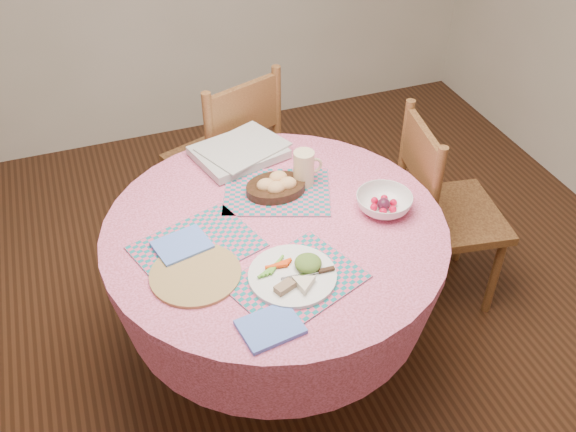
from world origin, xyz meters
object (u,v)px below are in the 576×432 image
at_px(chair_right, 442,209).
at_px(fruit_bowl, 384,203).
at_px(chair_back, 229,158).
at_px(bread_bowl, 276,186).
at_px(wicker_trivet, 195,274).
at_px(dining_table, 276,265).
at_px(dinner_plate, 295,274).
at_px(latte_mug, 304,168).

xyz_separation_m(chair_right, fruit_bowl, (-0.41, -0.20, 0.29)).
height_order(chair_back, bread_bowl, chair_back).
bearing_deg(wicker_trivet, fruit_bowl, 7.59).
distance_m(dining_table, chair_back, 0.83).
bearing_deg(chair_right, wicker_trivet, 113.86).
distance_m(chair_right, fruit_bowl, 0.54).
xyz_separation_m(bread_bowl, fruit_bowl, (0.34, -0.23, -0.00)).
xyz_separation_m(chair_back, dinner_plate, (-0.08, -1.10, 0.26)).
relative_size(chair_right, dinner_plate, 3.25).
bearing_deg(latte_mug, dining_table, -133.66).
bearing_deg(dining_table, fruit_bowl, -7.41).
distance_m(wicker_trivet, fruit_bowl, 0.74).
height_order(chair_right, bread_bowl, chair_right).
height_order(wicker_trivet, latte_mug, latte_mug).
bearing_deg(dining_table, bread_bowl, 69.15).
xyz_separation_m(chair_right, bread_bowl, (-0.75, 0.03, 0.30)).
relative_size(dining_table, latte_mug, 8.88).
relative_size(dinner_plate, latte_mug, 2.07).
bearing_deg(latte_mug, chair_back, 102.21).
xyz_separation_m(wicker_trivet, latte_mug, (0.52, 0.35, 0.07)).
bearing_deg(chair_right, dinner_plate, 125.99).
bearing_deg(chair_back, wicker_trivet, 48.61).
height_order(chair_back, fruit_bowl, chair_back).
bearing_deg(bread_bowl, dinner_plate, -101.99).
distance_m(dinner_plate, latte_mug, 0.53).
relative_size(wicker_trivet, bread_bowl, 1.30).
relative_size(dinner_plate, fruit_bowl, 1.33).
height_order(dining_table, wicker_trivet, wicker_trivet).
xyz_separation_m(wicker_trivet, dinner_plate, (0.30, -0.13, 0.01)).
xyz_separation_m(dining_table, dinner_plate, (-0.03, -0.28, 0.22)).
relative_size(dining_table, bread_bowl, 5.39).
bearing_deg(wicker_trivet, bread_bowl, 39.89).
distance_m(chair_back, fruit_bowl, 0.99).
bearing_deg(dinner_plate, latte_mug, 65.41).
bearing_deg(dinner_plate, bread_bowl, 78.01).
height_order(bread_bowl, latte_mug, latte_mug).
xyz_separation_m(dining_table, wicker_trivet, (-0.33, -0.15, 0.20)).
relative_size(dinner_plate, bread_bowl, 1.25).
bearing_deg(bread_bowl, latte_mug, 8.23).
bearing_deg(latte_mug, bread_bowl, -171.77).
height_order(dining_table, latte_mug, latte_mug).
bearing_deg(bread_bowl, wicker_trivet, -140.11).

